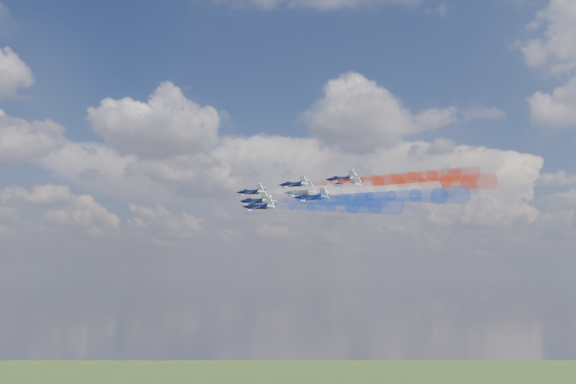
% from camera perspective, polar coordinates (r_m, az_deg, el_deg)
% --- Properties ---
extents(jet_lead, '(15.16, 14.25, 6.91)m').
position_cam_1_polar(jet_lead, '(190.96, -3.21, -0.01)').
color(jet_lead, black).
extents(trail_lead, '(35.35, 20.16, 7.62)m').
position_cam_1_polar(trail_lead, '(174.31, 2.11, 0.13)').
color(trail_lead, white).
extents(jet_inner_left, '(15.16, 14.25, 6.91)m').
position_cam_1_polar(jet_inner_left, '(177.43, -2.86, -0.79)').
color(jet_inner_left, black).
extents(trail_inner_left, '(35.35, 20.16, 7.62)m').
position_cam_1_polar(trail_inner_left, '(160.95, 2.94, -0.72)').
color(trail_inner_left, blue).
extents(jet_inner_right, '(15.16, 14.25, 6.91)m').
position_cam_1_polar(jet_inner_right, '(190.69, 0.52, 0.66)').
color(jet_inner_right, black).
extents(trail_inner_right, '(35.35, 20.16, 7.62)m').
position_cam_1_polar(trail_inner_right, '(175.24, 6.17, 0.86)').
color(trail_inner_right, red).
extents(jet_outer_left, '(15.16, 14.25, 6.91)m').
position_cam_1_polar(jet_outer_left, '(165.97, -2.51, -1.27)').
color(jet_outer_left, black).
extents(trail_outer_left, '(35.35, 20.16, 7.62)m').
position_cam_1_polar(trail_outer_left, '(149.66, 3.77, -1.25)').
color(trail_outer_left, blue).
extents(jet_center_third, '(15.16, 14.25, 6.91)m').
position_cam_1_polar(jet_center_third, '(177.90, 1.10, -0.05)').
color(jet_center_third, black).
extents(trail_center_third, '(35.35, 20.16, 7.62)m').
position_cam_1_polar(trail_center_third, '(162.70, 7.25, 0.10)').
color(trail_center_third, white).
extents(jet_outer_right, '(15.16, 14.25, 6.91)m').
position_cam_1_polar(jet_outer_right, '(189.85, 4.68, 1.13)').
color(jet_outer_right, black).
extents(trail_outer_right, '(35.35, 20.16, 7.62)m').
position_cam_1_polar(trail_outer_right, '(175.81, 10.69, 1.36)').
color(trail_outer_right, red).
extents(jet_rear_left, '(15.16, 14.25, 6.91)m').
position_cam_1_polar(jet_rear_left, '(163.64, 2.08, -0.46)').
color(jet_rear_left, black).
extents(trail_rear_left, '(35.35, 20.16, 7.62)m').
position_cam_1_polar(trail_rear_left, '(148.86, 8.91, -0.35)').
color(trail_rear_left, blue).
extents(jet_rear_right, '(15.16, 14.25, 6.91)m').
position_cam_1_polar(jet_rear_right, '(176.41, 5.01, 0.58)').
color(jet_rear_right, black).
extents(trail_rear_right, '(35.35, 20.16, 7.62)m').
position_cam_1_polar(trail_rear_right, '(162.56, 11.54, 0.77)').
color(trail_rear_right, red).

